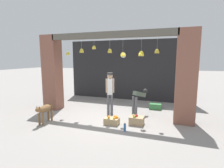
{
  "coord_description": "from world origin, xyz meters",
  "views": [
    {
      "loc": [
        2.32,
        -6.26,
        2.3
      ],
      "look_at": [
        0.0,
        0.47,
        1.25
      ],
      "focal_mm": 28.0,
      "sensor_mm": 36.0,
      "label": 1
    }
  ],
  "objects": [
    {
      "name": "fruit_crate_oranges",
      "position": [
        0.4,
        -0.69,
        0.13
      ],
      "size": [
        0.5,
        0.34,
        0.3
      ],
      "color": "tan",
      "rests_on": "ground_plane"
    },
    {
      "name": "water_bottle",
      "position": [
        0.98,
        -1.11,
        0.12
      ],
      "size": [
        0.08,
        0.08,
        0.26
      ],
      "color": "#2D60AD",
      "rests_on": "ground_plane"
    },
    {
      "name": "shop_pillar_right",
      "position": [
        2.79,
        0.3,
        1.65
      ],
      "size": [
        0.7,
        0.6,
        3.3
      ],
      "primitive_type": "cube",
      "color": "brown",
      "rests_on": "ground_plane"
    },
    {
      "name": "shopkeeper",
      "position": [
        -0.01,
        0.24,
        1.04
      ],
      "size": [
        0.33,
        0.3,
        1.74
      ],
      "rotation": [
        0.0,
        0.0,
        3.42
      ],
      "color": "#56565B",
      "rests_on": "ground_plane"
    },
    {
      "name": "worker_stooping",
      "position": [
        1.1,
        0.56,
        0.7
      ],
      "size": [
        0.54,
        0.75,
        1.05
      ],
      "rotation": [
        0.0,
        0.0,
        -0.52
      ],
      "color": "#56565B",
      "rests_on": "ground_plane"
    },
    {
      "name": "produce_box_green",
      "position": [
        1.67,
        1.72,
        0.13
      ],
      "size": [
        0.52,
        0.36,
        0.25
      ],
      "primitive_type": "cube",
      "color": "#387A42",
      "rests_on": "ground_plane"
    },
    {
      "name": "fruit_crate_apples",
      "position": [
        1.22,
        -0.42,
        0.15
      ],
      "size": [
        0.49,
        0.38,
        0.35
      ],
      "color": "tan",
      "rests_on": "ground_plane"
    },
    {
      "name": "shop_back_wall",
      "position": [
        0.0,
        3.21,
        1.65
      ],
      "size": [
        6.89,
        0.12,
        3.3
      ],
      "primitive_type": "cube",
      "color": "#232326",
      "rests_on": "ground_plane"
    },
    {
      "name": "wall_clock",
      "position": [
        -0.26,
        3.13,
        2.48
      ],
      "size": [
        0.32,
        0.03,
        0.32
      ],
      "color": "black"
    },
    {
      "name": "dog",
      "position": [
        -1.9,
        -1.37,
        0.49
      ],
      "size": [
        0.26,
        0.91,
        0.71
      ],
      "rotation": [
        0.0,
        0.0,
        -1.55
      ],
      "color": "brown",
      "rests_on": "ground_plane"
    },
    {
      "name": "ground_plane",
      "position": [
        0.0,
        0.0,
        0.0
      ],
      "size": [
        60.0,
        60.0,
        0.0
      ],
      "primitive_type": "plane",
      "color": "gray"
    },
    {
      "name": "storefront_awning",
      "position": [
        0.0,
        0.12,
        3.12
      ],
      "size": [
        4.99,
        0.29,
        0.95
      ],
      "color": "#5B564C"
    },
    {
      "name": "shop_pillar_left",
      "position": [
        -2.79,
        0.3,
        1.65
      ],
      "size": [
        0.7,
        0.6,
        3.3
      ],
      "primitive_type": "cube",
      "color": "brown",
      "rests_on": "ground_plane"
    }
  ]
}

